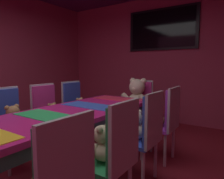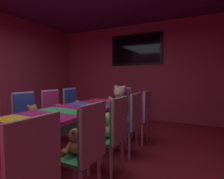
% 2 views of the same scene
% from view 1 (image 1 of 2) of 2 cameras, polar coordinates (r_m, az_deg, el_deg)
% --- Properties ---
extents(wall_back, '(5.20, 0.12, 2.80)m').
position_cam_1_polar(wall_back, '(4.84, 13.84, 8.12)').
color(wall_back, '#99334C').
rests_on(wall_back, ground_plane).
extents(banquet_table, '(0.90, 3.14, 0.75)m').
position_cam_1_polar(banquet_table, '(2.23, -17.12, -9.16)').
color(banquet_table, '#C61E72').
rests_on(banquet_table, ground_plane).
extents(chair_left_2, '(0.42, 0.41, 0.98)m').
position_cam_1_polar(chair_left_2, '(2.92, -27.07, -7.13)').
color(chair_left_2, '#2D47B2').
rests_on(chair_left_2, ground_plane).
extents(teddy_left_2, '(0.27, 0.34, 0.32)m').
position_cam_1_polar(teddy_left_2, '(2.79, -25.60, -7.63)').
color(teddy_left_2, '#9E7247').
rests_on(teddy_left_2, chair_left_2).
extents(chair_left_3, '(0.42, 0.41, 0.98)m').
position_cam_1_polar(chair_left_3, '(3.23, -17.69, -5.44)').
color(chair_left_3, '#CC338C').
rests_on(chair_left_3, ground_plane).
extents(teddy_left_3, '(0.21, 0.27, 0.26)m').
position_cam_1_polar(teddy_left_3, '(3.13, -16.05, -6.28)').
color(teddy_left_3, '#9E7247').
rests_on(teddy_left_3, chair_left_3).
extents(chair_left_4, '(0.42, 0.41, 0.98)m').
position_cam_1_polar(chair_left_4, '(3.64, -10.40, -3.91)').
color(chair_left_4, '#2D47B2').
rests_on(chair_left_4, ground_plane).
extents(teddy_left_4, '(0.21, 0.27, 0.26)m').
position_cam_1_polar(teddy_left_4, '(3.55, -8.75, -4.61)').
color(teddy_left_4, tan).
rests_on(teddy_left_4, chair_left_4).
extents(teddy_right_1, '(0.22, 0.29, 0.27)m').
position_cam_1_polar(teddy_right_1, '(1.42, -18.44, -22.16)').
color(teddy_right_1, olive).
rests_on(teddy_right_1, chair_right_1).
extents(chair_right_2, '(0.42, 0.41, 0.98)m').
position_cam_1_polar(chair_right_2, '(1.70, 1.21, -16.07)').
color(chair_right_2, '#268C4C').
rests_on(chair_right_2, ground_plane).
extents(teddy_right_2, '(0.26, 0.33, 0.31)m').
position_cam_1_polar(teddy_right_2, '(1.78, -2.87, -15.15)').
color(teddy_right_2, beige).
rests_on(teddy_right_2, chair_right_2).
extents(chair_right_3, '(0.42, 0.41, 0.98)m').
position_cam_1_polar(chair_right_3, '(2.23, 9.72, -10.62)').
color(chair_right_3, '#2D47B2').
rests_on(chair_right_3, ground_plane).
extents(teddy_right_3, '(0.26, 0.33, 0.31)m').
position_cam_1_polar(teddy_right_3, '(2.29, 6.34, -10.18)').
color(teddy_right_3, beige).
rests_on(teddy_right_3, chair_right_3).
extents(chair_right_4, '(0.42, 0.41, 0.98)m').
position_cam_1_polar(chair_right_4, '(2.77, 15.12, -7.32)').
color(chair_right_4, purple).
rests_on(chair_right_4, ground_plane).
extents(teddy_right_4, '(0.24, 0.31, 0.29)m').
position_cam_1_polar(teddy_right_4, '(2.83, 12.33, -7.26)').
color(teddy_right_4, brown).
rests_on(teddy_right_4, chair_right_4).
extents(throne_chair, '(0.41, 0.42, 0.98)m').
position_cam_1_polar(throne_chair, '(3.90, 7.95, -3.18)').
color(throne_chair, '#CC338C').
rests_on(throne_chair, ground_plane).
extents(king_teddy_bear, '(0.61, 0.47, 0.58)m').
position_cam_1_polar(king_teddy_bear, '(3.73, 6.86, -1.92)').
color(king_teddy_bear, beige).
rests_on(king_teddy_bear, throne_chair).
extents(wall_tv, '(1.55, 0.06, 0.90)m').
position_cam_1_polar(wall_tv, '(4.82, 13.66, 15.91)').
color(wall_tv, black).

